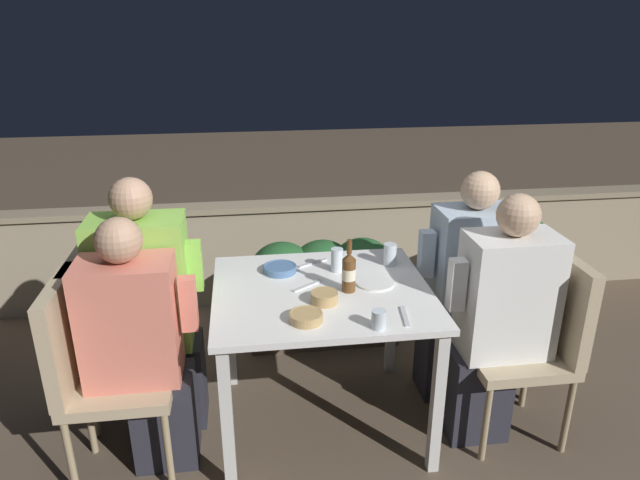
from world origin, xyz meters
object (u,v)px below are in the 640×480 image
object	(u,v)px
person_white_polo	(498,321)
potted_plant	(520,264)
person_coral_top	(142,347)
chair_right_far	(500,297)
person_blue_shirt	(464,287)
chair_left_far	(109,328)
person_green_blouse	(151,308)
chair_right_near	(538,330)
beer_bottle	(349,272)
chair_left_near	(93,361)

from	to	relation	value
person_white_polo	potted_plant	world-z (taller)	person_white_polo
person_coral_top	chair_right_far	bearing A→B (deg)	10.44
person_coral_top	person_blue_shirt	bearing A→B (deg)	11.78
chair_left_far	potted_plant	size ratio (longest dim) A/B	1.18
person_coral_top	person_white_polo	distance (m)	1.61
person_green_blouse	chair_right_far	bearing A→B (deg)	1.69
person_coral_top	chair_right_near	bearing A→B (deg)	-0.59
beer_bottle	chair_right_far	bearing A→B (deg)	13.89
chair_left_near	person_blue_shirt	bearing A→B (deg)	10.43
person_coral_top	beer_bottle	size ratio (longest dim) A/B	4.73
person_green_blouse	potted_plant	size ratio (longest dim) A/B	1.63
person_white_polo	potted_plant	bearing A→B (deg)	57.79
chair_left_far	person_white_polo	xyz separation A→B (m)	(1.81, -0.30, 0.07)
potted_plant	chair_left_near	bearing A→B (deg)	-159.85
chair_right_near	beer_bottle	bearing A→B (deg)	171.34
person_green_blouse	person_white_polo	world-z (taller)	person_green_blouse
chair_left_near	chair_left_far	bearing A→B (deg)	87.68
chair_left_near	person_blue_shirt	distance (m)	1.82
chair_right_near	chair_left_far	bearing A→B (deg)	171.66
chair_left_far	person_blue_shirt	world-z (taller)	person_blue_shirt
chair_left_near	beer_bottle	xyz separation A→B (m)	(1.14, 0.12, 0.30)
chair_right_near	person_white_polo	bearing A→B (deg)	180.00
beer_bottle	chair_left_far	bearing A→B (deg)	171.92
chair_right_far	person_blue_shirt	size ratio (longest dim) A/B	0.75
potted_plant	person_blue_shirt	bearing A→B (deg)	-137.41
chair_right_far	person_blue_shirt	bearing A→B (deg)	180.00
chair_left_near	chair_right_far	distance (m)	2.03
beer_bottle	person_green_blouse	bearing A→B (deg)	170.14
chair_left_near	beer_bottle	world-z (taller)	beer_bottle
person_blue_shirt	person_white_polo	bearing A→B (deg)	-85.11
beer_bottle	potted_plant	distance (m)	1.50
person_white_polo	beer_bottle	xyz separation A→B (m)	(-0.68, 0.14, 0.23)
chair_left_far	person_blue_shirt	distance (m)	1.78
chair_left_near	person_white_polo	world-z (taller)	person_white_polo
person_coral_top	chair_left_far	distance (m)	0.34
person_white_polo	chair_right_far	distance (m)	0.40
beer_bottle	potted_plant	xyz separation A→B (m)	(1.25, 0.76, -0.37)
potted_plant	beer_bottle	bearing A→B (deg)	-148.68
person_green_blouse	beer_bottle	bearing A→B (deg)	-9.86
chair_left_near	person_white_polo	bearing A→B (deg)	-0.59
person_blue_shirt	person_green_blouse	bearing A→B (deg)	-178.08
beer_bottle	person_coral_top	bearing A→B (deg)	-172.82
person_coral_top	chair_right_near	xyz separation A→B (m)	(1.82, -0.02, -0.05)
chair_left_near	person_blue_shirt	size ratio (longest dim) A/B	0.75
person_blue_shirt	person_coral_top	bearing A→B (deg)	-168.22
person_green_blouse	chair_right_near	xyz separation A→B (m)	(1.81, -0.30, -0.09)
person_green_blouse	chair_right_near	size ratio (longest dim) A/B	1.39
person_blue_shirt	beer_bottle	size ratio (longest dim) A/B	4.91
person_white_polo	beer_bottle	world-z (taller)	person_white_polo
person_blue_shirt	potted_plant	distance (m)	0.82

